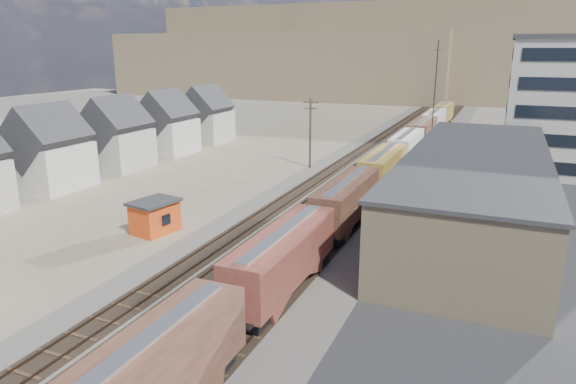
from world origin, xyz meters
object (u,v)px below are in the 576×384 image
at_px(freight_train, 396,155).
at_px(maintenance_shed, 155,216).
at_px(utility_pole_north, 310,132).
at_px(parked_car_blue, 576,178).

bearing_deg(freight_train, maintenance_shed, -117.12).
distance_m(utility_pole_north, maintenance_shed, 31.58).
bearing_deg(maintenance_shed, freight_train, 62.88).
bearing_deg(parked_car_blue, maintenance_shed, 160.81).
bearing_deg(freight_train, utility_pole_north, -179.33).
relative_size(maintenance_shed, parked_car_blue, 1.00).
bearing_deg(maintenance_shed, utility_pole_north, 83.18).
height_order(utility_pole_north, parked_car_blue, utility_pole_north).
relative_size(freight_train, utility_pole_north, 11.97).
relative_size(utility_pole_north, parked_car_blue, 2.07).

